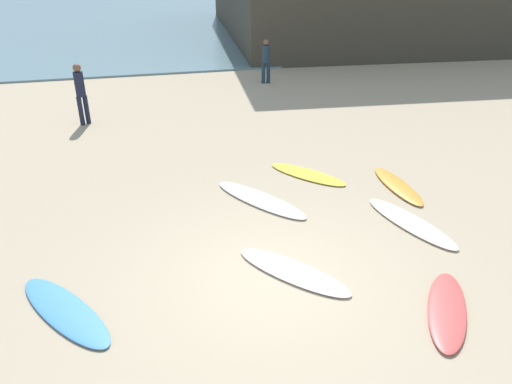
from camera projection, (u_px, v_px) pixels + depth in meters
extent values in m
plane|color=tan|center=(271.00, 278.00, 8.10)|extent=(120.00, 120.00, 0.00)
cube|color=slate|center=(156.00, 13.00, 37.87)|extent=(120.00, 40.00, 0.08)
ellipsoid|color=#E1534E|center=(447.00, 310.00, 7.34)|extent=(1.50, 1.91, 0.09)
ellipsoid|color=white|center=(293.00, 271.00, 8.21)|extent=(1.85, 2.04, 0.07)
ellipsoid|color=#F29D36|center=(398.00, 186.00, 11.07)|extent=(0.52, 2.01, 0.09)
ellipsoid|color=#468FD4|center=(65.00, 311.00, 7.34)|extent=(1.77, 2.20, 0.06)
ellipsoid|color=white|center=(260.00, 199.00, 10.49)|extent=(1.86, 2.38, 0.08)
ellipsoid|color=yellow|center=(308.00, 174.00, 11.64)|extent=(1.73, 1.92, 0.06)
ellipsoid|color=white|center=(411.00, 223.00, 9.63)|extent=(1.20, 2.34, 0.08)
cylinder|color=#191E33|center=(81.00, 111.00, 14.67)|extent=(0.14, 0.14, 0.87)
cylinder|color=#191E33|center=(87.00, 109.00, 14.80)|extent=(0.14, 0.14, 0.87)
cylinder|color=#191E33|center=(79.00, 84.00, 14.37)|extent=(0.39, 0.39, 0.72)
sphere|color=brown|center=(77.00, 68.00, 14.16)|extent=(0.23, 0.23, 0.23)
cylinder|color=#1E3342|center=(268.00, 73.00, 19.07)|extent=(0.14, 0.14, 0.79)
cylinder|color=#1E3342|center=(263.00, 73.00, 19.05)|extent=(0.14, 0.14, 0.79)
cylinder|color=#1E3342|center=(266.00, 54.00, 18.73)|extent=(0.32, 0.32, 0.66)
sphere|color=brown|center=(266.00, 42.00, 18.53)|extent=(0.21, 0.21, 0.21)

